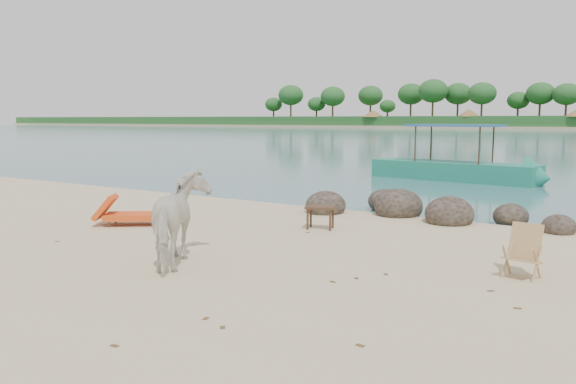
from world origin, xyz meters
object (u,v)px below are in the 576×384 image
cow (182,221)px  boulders (413,210)px  deck_chair (522,254)px  side_table (320,219)px  lounge_chair (141,213)px  boat_near (454,134)px

cow → boulders: bearing=-138.1°
cow → deck_chair: 5.34m
boulders → side_table: (-1.14, -2.65, 0.07)m
boulders → deck_chair: (3.28, -4.33, 0.22)m
lounge_chair → boat_near: 14.38m
side_table → deck_chair: (4.42, -1.68, 0.15)m
boat_near → boulders: bearing=-71.8°
lounge_chair → side_table: bearing=-10.0°
deck_chair → lounge_chair: bearing=-169.1°
lounge_chair → boat_near: boat_near is taller
boulders → cow: size_ratio=3.46×
deck_chair → boat_near: (-5.10, 13.91, 1.41)m
cow → deck_chair: cow is taller
cow → lounge_chair: 3.87m
cow → side_table: cow is taller
boulders → lounge_chair: size_ratio=3.19×
cow → deck_chair: bearing=169.6°
cow → boat_near: (-0.23, 16.07, 1.05)m
boulders → cow: 6.70m
side_table → lounge_chair: size_ratio=0.32×
lounge_chair → cow: bearing=-68.3°
side_table → boat_near: bearing=76.2°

